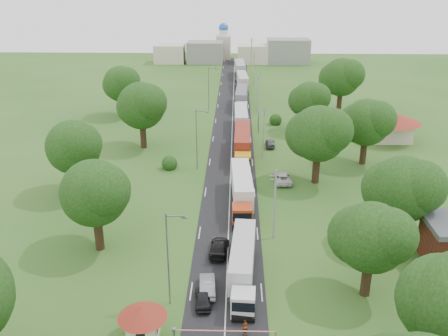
{
  "coord_description": "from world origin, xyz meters",
  "views": [
    {
      "loc": [
        0.88,
        -60.25,
        30.94
      ],
      "look_at": [
        -0.92,
        8.11,
        3.0
      ],
      "focal_mm": 40.0,
      "sensor_mm": 36.0,
      "label": 1
    }
  ],
  "objects_px": {
    "boom_barrier": "(209,332)",
    "info_sign": "(258,117)",
    "guard_booth": "(143,319)",
    "car_lane_mid": "(207,286)",
    "car_lane_front": "(203,298)",
    "truck_0": "(243,263)",
    "pedestrian_near": "(245,329)"
  },
  "relations": [
    {
      "from": "boom_barrier",
      "to": "info_sign",
      "type": "xyz_separation_m",
      "value": [
        6.56,
        60.0,
        2.11
      ]
    },
    {
      "from": "guard_booth",
      "to": "car_lane_mid",
      "type": "relative_size",
      "value": 1.0
    },
    {
      "from": "info_sign",
      "to": "car_lane_front",
      "type": "xyz_separation_m",
      "value": [
        -7.45,
        -55.0,
        -2.33
      ]
    },
    {
      "from": "truck_0",
      "to": "pedestrian_near",
      "type": "distance_m",
      "value": 8.82
    },
    {
      "from": "boom_barrier",
      "to": "guard_booth",
      "type": "height_order",
      "value": "guard_booth"
    },
    {
      "from": "car_lane_mid",
      "to": "pedestrian_near",
      "type": "relative_size",
      "value": 2.57
    },
    {
      "from": "truck_0",
      "to": "car_lane_mid",
      "type": "distance_m",
      "value": 4.42
    },
    {
      "from": "info_sign",
      "to": "pedestrian_near",
      "type": "bearing_deg",
      "value": -93.23
    },
    {
      "from": "info_sign",
      "to": "car_lane_front",
      "type": "height_order",
      "value": "info_sign"
    },
    {
      "from": "guard_booth",
      "to": "truck_0",
      "type": "distance_m",
      "value": 12.8
    },
    {
      "from": "boom_barrier",
      "to": "pedestrian_near",
      "type": "height_order",
      "value": "pedestrian_near"
    },
    {
      "from": "car_lane_front",
      "to": "pedestrian_near",
      "type": "bearing_deg",
      "value": 126.98
    },
    {
      "from": "guard_booth",
      "to": "truck_0",
      "type": "relative_size",
      "value": 0.32
    },
    {
      "from": "boom_barrier",
      "to": "info_sign",
      "type": "height_order",
      "value": "info_sign"
    },
    {
      "from": "boom_barrier",
      "to": "car_lane_front",
      "type": "height_order",
      "value": "car_lane_front"
    },
    {
      "from": "info_sign",
      "to": "pedestrian_near",
      "type": "height_order",
      "value": "info_sign"
    },
    {
      "from": "guard_booth",
      "to": "pedestrian_near",
      "type": "distance_m",
      "value": 9.14
    },
    {
      "from": "car_lane_mid",
      "to": "car_lane_front",
      "type": "bearing_deg",
      "value": 76.45
    },
    {
      "from": "guard_booth",
      "to": "truck_0",
      "type": "height_order",
      "value": "truck_0"
    },
    {
      "from": "guard_booth",
      "to": "pedestrian_near",
      "type": "bearing_deg",
      "value": 3.17
    },
    {
      "from": "info_sign",
      "to": "car_lane_mid",
      "type": "height_order",
      "value": "info_sign"
    },
    {
      "from": "info_sign",
      "to": "car_lane_mid",
      "type": "xyz_separation_m",
      "value": [
        -7.13,
        -53.0,
        -2.27
      ]
    },
    {
      "from": "guard_booth",
      "to": "truck_0",
      "type": "bearing_deg",
      "value": 46.23
    },
    {
      "from": "boom_barrier",
      "to": "truck_0",
      "type": "relative_size",
      "value": 0.67
    },
    {
      "from": "car_lane_front",
      "to": "pedestrian_near",
      "type": "height_order",
      "value": "pedestrian_near"
    },
    {
      "from": "guard_booth",
      "to": "info_sign",
      "type": "xyz_separation_m",
      "value": [
        12.4,
        60.0,
        0.84
      ]
    },
    {
      "from": "guard_booth",
      "to": "car_lane_front",
      "type": "xyz_separation_m",
      "value": [
        4.95,
        5.0,
        -1.5
      ]
    },
    {
      "from": "car_lane_front",
      "to": "info_sign",
      "type": "bearing_deg",
      "value": -103.02
    },
    {
      "from": "guard_booth",
      "to": "car_lane_front",
      "type": "distance_m",
      "value": 7.19
    },
    {
      "from": "guard_booth",
      "to": "boom_barrier",
      "type": "bearing_deg",
      "value": 0.01
    },
    {
      "from": "guard_booth",
      "to": "car_lane_mid",
      "type": "bearing_deg",
      "value": 53.03
    },
    {
      "from": "info_sign",
      "to": "car_lane_front",
      "type": "relative_size",
      "value": 1.05
    }
  ]
}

